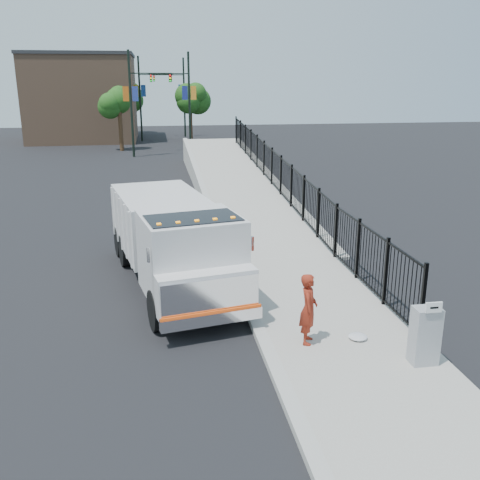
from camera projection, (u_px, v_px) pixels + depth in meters
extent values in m
plane|color=black|center=(252.00, 317.00, 13.72)|extent=(120.00, 120.00, 0.00)
cube|color=#9E998E|center=(351.00, 346.00, 12.10)|extent=(3.55, 12.00, 0.12)
cube|color=#ADAAA3|center=(268.00, 352.00, 11.80)|extent=(0.30, 12.00, 0.16)
cube|color=#9E998E|center=(238.00, 191.00, 29.17)|extent=(3.95, 24.06, 3.19)
cube|color=black|center=(281.00, 188.00, 25.34)|extent=(0.10, 28.00, 1.80)
cube|color=black|center=(171.00, 264.00, 15.98)|extent=(2.34, 6.98, 0.22)
cube|color=silver|center=(191.00, 255.00, 13.58)|extent=(2.78, 2.66, 2.03)
cube|color=silver|center=(206.00, 291.00, 12.59)|extent=(2.48, 1.16, 1.02)
cube|color=silver|center=(211.00, 297.00, 12.25)|extent=(2.31, 0.53, 0.86)
cube|color=silver|center=(212.00, 319.00, 12.32)|extent=(2.43, 0.65, 0.28)
cube|color=#FF5010|center=(212.00, 313.00, 12.28)|extent=(2.40, 0.52, 0.06)
cube|color=black|center=(193.00, 234.00, 13.18)|extent=(2.45, 1.73, 0.86)
cube|color=silver|center=(161.00, 221.00, 16.87)|extent=(3.22, 4.66, 1.73)
cube|color=silver|center=(148.00, 255.00, 12.12)|extent=(0.07, 0.07, 0.36)
cube|color=silver|center=(252.00, 244.00, 12.96)|extent=(0.07, 0.07, 0.36)
cube|color=orange|center=(159.00, 225.00, 12.43)|extent=(0.12, 0.10, 0.06)
cube|color=orange|center=(178.00, 223.00, 12.58)|extent=(0.12, 0.10, 0.06)
cube|color=orange|center=(197.00, 221.00, 12.74)|extent=(0.12, 0.10, 0.06)
cube|color=orange|center=(215.00, 219.00, 12.89)|extent=(0.12, 0.10, 0.06)
cube|color=orange|center=(233.00, 218.00, 13.04)|extent=(0.12, 0.10, 0.06)
cylinder|color=black|center=(157.00, 310.00, 12.90)|extent=(0.52, 1.06, 1.02)
cylinder|color=black|center=(240.00, 298.00, 13.60)|extent=(0.52, 1.06, 1.02)
cylinder|color=black|center=(126.00, 251.00, 17.37)|extent=(0.52, 1.06, 1.02)
cylinder|color=black|center=(189.00, 244.00, 18.08)|extent=(0.52, 1.06, 1.02)
cylinder|color=black|center=(121.00, 241.00, 18.38)|extent=(0.52, 1.06, 1.02)
cylinder|color=black|center=(181.00, 235.00, 19.09)|extent=(0.52, 1.06, 1.02)
imported|color=maroon|center=(308.00, 309.00, 11.93)|extent=(0.56, 0.69, 1.64)
cube|color=gray|center=(425.00, 336.00, 11.10)|extent=(0.55, 0.40, 1.25)
cube|color=white|center=(434.00, 307.00, 10.68)|extent=(0.35, 0.04, 0.22)
ellipsoid|color=silver|center=(358.00, 337.00, 12.30)|extent=(0.44, 0.44, 0.11)
cylinder|color=black|center=(131.00, 105.00, 40.96)|extent=(0.18, 0.18, 8.00)
cube|color=black|center=(151.00, 73.00, 40.54)|extent=(3.20, 0.08, 0.08)
cube|color=black|center=(170.00, 78.00, 40.86)|extent=(0.18, 0.22, 0.60)
cube|color=#273A92|center=(135.00, 94.00, 40.78)|extent=(0.45, 0.04, 1.10)
cube|color=#C95D15|center=(126.00, 94.00, 40.68)|extent=(0.45, 0.04, 1.10)
cylinder|color=black|center=(189.00, 103.00, 43.94)|extent=(0.18, 0.18, 8.00)
cube|color=black|center=(169.00, 74.00, 43.03)|extent=(3.20, 0.08, 0.08)
cube|color=black|center=(151.00, 78.00, 42.92)|extent=(0.18, 0.22, 0.60)
cube|color=orange|center=(193.00, 93.00, 43.76)|extent=(0.45, 0.04, 1.10)
cube|color=navy|center=(185.00, 93.00, 43.65)|extent=(0.45, 0.04, 1.10)
cylinder|color=black|center=(140.00, 99.00, 51.72)|extent=(0.18, 0.18, 8.00)
cube|color=black|center=(156.00, 75.00, 51.30)|extent=(3.20, 0.08, 0.08)
cube|color=black|center=(171.00, 78.00, 51.62)|extent=(0.18, 0.22, 0.60)
cube|color=#1C4693|center=(143.00, 91.00, 51.54)|extent=(0.45, 0.04, 1.10)
cube|color=gold|center=(136.00, 91.00, 51.44)|extent=(0.45, 0.04, 1.10)
cylinder|color=black|center=(184.00, 98.00, 55.76)|extent=(0.18, 0.18, 8.00)
cube|color=black|center=(168.00, 75.00, 54.85)|extent=(3.20, 0.08, 0.08)
cube|color=black|center=(154.00, 78.00, 54.74)|extent=(0.18, 0.22, 0.60)
cube|color=#CA8A09|center=(187.00, 90.00, 55.58)|extent=(0.45, 0.04, 1.10)
cube|color=#1B518D|center=(181.00, 90.00, 55.47)|extent=(0.45, 0.04, 1.10)
cylinder|color=#382314|center=(121.00, 132.00, 45.28)|extent=(0.36, 0.36, 3.20)
sphere|color=#194714|center=(119.00, 103.00, 44.59)|extent=(2.24, 2.24, 2.24)
cylinder|color=#382314|center=(191.00, 125.00, 52.45)|extent=(0.36, 0.36, 3.20)
sphere|color=#194714|center=(190.00, 99.00, 51.75)|extent=(2.38, 2.38, 2.38)
cylinder|color=#382314|center=(129.00, 119.00, 59.77)|extent=(0.36, 0.36, 3.20)
sphere|color=#194714|center=(128.00, 97.00, 59.08)|extent=(3.11, 3.11, 3.11)
cube|color=#8C664C|center=(83.00, 99.00, 52.81)|extent=(10.00, 10.00, 8.00)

